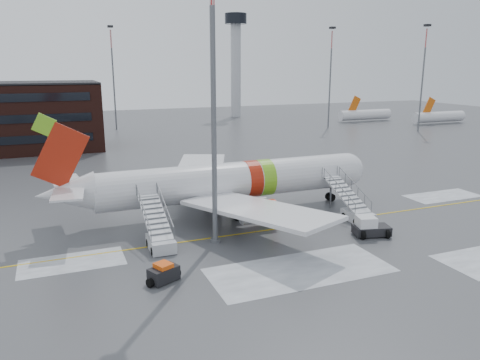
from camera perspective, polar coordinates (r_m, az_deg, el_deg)
name	(u,v)px	position (r m, az deg, el deg)	size (l,w,h in m)	color
ground	(304,221)	(47.29, 7.81, -5.00)	(260.00, 260.00, 0.00)	#494C4F
airliner	(224,182)	(48.32, -1.93, -0.25)	(35.03, 32.97, 11.18)	silver
airstair_fwd	(354,209)	(48.60, 13.68, -3.44)	(2.05, 7.70, 3.48)	silver
airstair_aft	(159,235)	(40.80, -9.88, -6.58)	(2.05, 7.70, 3.48)	silver
pushback_tug	(370,227)	(44.36, 15.51, -5.56)	(3.55, 3.00, 1.84)	black
baggage_tractor	(164,274)	(34.60, -9.29, -11.22)	(2.88, 2.01, 1.41)	black
light_mast_near	(213,94)	(38.88, -3.27, 10.47)	(1.20, 1.20, 24.87)	#595B60
control_tower	(236,53)	(143.74, -0.52, 15.20)	(6.40, 6.40, 30.00)	#B2B5BA
light_mast_far_ne	(330,71)	(119.65, 10.97, 12.89)	(1.20, 1.20, 24.25)	#595B60
light_mast_far_n	(113,71)	(117.67, -15.23, 12.66)	(1.20, 1.20, 24.25)	#595B60
light_mast_far_e	(423,72)	(118.37, 21.43, 12.21)	(1.20, 1.20, 24.25)	#595B60
distant_aircraft	(389,123)	(134.22, 17.67, 6.64)	(35.00, 18.00, 8.00)	#D8590C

